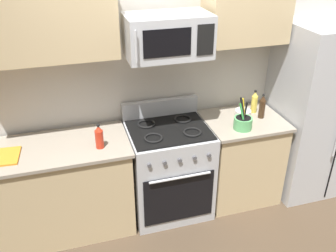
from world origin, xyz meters
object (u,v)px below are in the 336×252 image
Objects in this scene: utensil_crock at (243,122)px; bottle_oil at (254,102)px; microwave at (168,36)px; bottle_hot_sauce at (99,137)px; range_oven at (169,169)px; prep_bowl at (243,113)px; refrigerator at (319,110)px; bottle_soy at (262,107)px.

bottle_oil is (0.27, 0.29, 0.04)m from utensil_crock.
bottle_hot_sauce is at bearing -166.86° from microwave.
utensil_crock is 0.39m from bottle_oil.
utensil_crock is at bearing -1.89° from bottle_hot_sauce.
microwave is at bearing 90.07° from range_oven.
prep_bowl is at bearing 5.45° from range_oven.
range_oven is at bearing 179.39° from refrigerator.
refrigerator reaches higher than bottle_soy.
refrigerator is at bearing 2.68° from bottle_hot_sauce.
microwave reaches higher than prep_bowl.
refrigerator reaches higher than bottle_oil.
bottle_oil is at bearing 168.71° from refrigerator.
bottle_hot_sauce reaches higher than prep_bowl.
refrigerator reaches higher than range_oven.
refrigerator is at bearing -11.29° from bottle_oil.
prep_bowl is at bearing 3.40° from microwave.
microwave is 1.07m from utensil_crock.
range_oven is at bearing -174.55° from prep_bowl.
microwave is at bearing -176.60° from prep_bowl.
bottle_hot_sauce is 1.37× the size of prep_bowl.
bottle_hot_sauce is at bearing -177.32° from refrigerator.
bottle_soy is 1.05× the size of bottle_oil.
bottle_oil is at bearing 8.68° from bottle_hot_sauce.
prep_bowl is (0.80, 0.08, 0.47)m from range_oven.
range_oven is 1.31m from microwave.
bottle_oil is (-0.01, 0.13, -0.01)m from bottle_soy.
range_oven is at bearing -89.93° from microwave.
bottle_hot_sauce is 0.89× the size of bottle_soy.
range_oven is at bearing -172.76° from bottle_oil.
microwave reaches higher than range_oven.
refrigerator is at bearing -0.45° from bottle_soy.
microwave is (-0.00, 0.03, 1.31)m from range_oven.
refrigerator is at bearing -0.61° from range_oven.
bottle_oil reaches higher than bottle_hot_sauce.
bottle_hot_sauce is (-1.32, 0.04, 0.03)m from utensil_crock.
bottle_soy is (-0.67, 0.01, 0.12)m from refrigerator.
refrigerator is at bearing -6.46° from prep_bowl.
bottle_hot_sauce is 1.60m from bottle_soy.
utensil_crock is 1.44× the size of bottle_hot_sauce.
refrigerator is 0.70m from bottle_oil.
prep_bowl is (-0.15, 0.09, -0.08)m from bottle_soy.
refrigerator is 2.57× the size of microwave.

